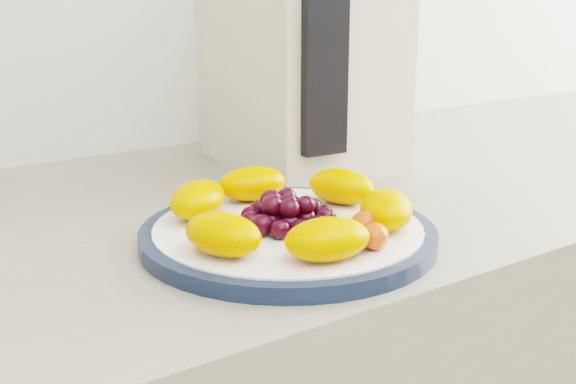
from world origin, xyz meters
TOP-DOWN VIEW (x-y plane):
  - plate_rim at (0.07, 1.06)m, footprint 0.28×0.28m
  - plate_face at (0.07, 1.06)m, footprint 0.25×0.25m
  - appliance_body at (0.26, 1.30)m, footprint 0.20×0.27m
  - appliance_panel at (0.20, 1.18)m, footprint 0.06×0.02m
  - fruit_plate at (0.07, 1.05)m, footprint 0.24×0.24m

SIDE VIEW (x-z plane):
  - plate_rim at x=0.07m, z-range 0.90..0.91m
  - plate_face at x=0.07m, z-range 0.90..0.92m
  - fruit_plate at x=0.07m, z-range 0.92..0.95m
  - appliance_body at x=0.26m, z-range 0.90..1.22m
  - appliance_panel at x=0.20m, z-range 0.95..1.18m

